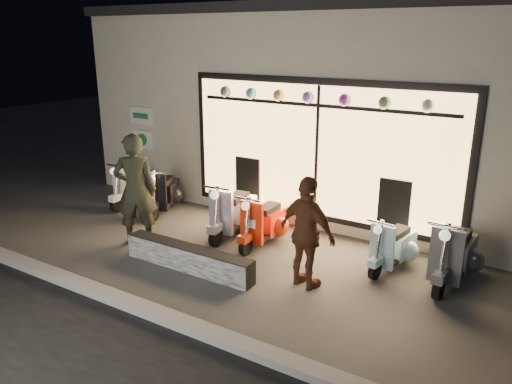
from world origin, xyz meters
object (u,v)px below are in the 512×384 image
scooter_silver (235,211)px  scooter_red (266,221)px  graffiti_barrier (189,258)px  man (136,190)px  woman (307,233)px

scooter_silver → scooter_red: bearing=-12.9°
graffiti_barrier → man: (-1.46, 0.37, 0.80)m
scooter_red → man: size_ratio=0.66×
scooter_silver → scooter_red: 0.74m
graffiti_barrier → man: size_ratio=1.17×
scooter_silver → woman: (2.11, -1.24, 0.44)m
graffiti_barrier → man: bearing=165.9°
scooter_silver → woman: 2.48m
scooter_silver → man: size_ratio=0.72×
scooter_red → woman: size_ratio=0.78×
graffiti_barrier → scooter_red: 1.71m
scooter_silver → scooter_red: scooter_silver is taller
graffiti_barrier → man: man is taller
scooter_red → scooter_silver: bearing=172.5°
graffiti_barrier → scooter_silver: (-0.28, 1.73, 0.21)m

